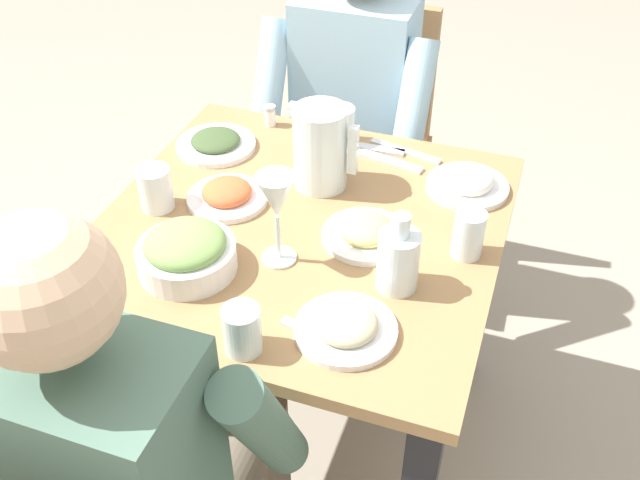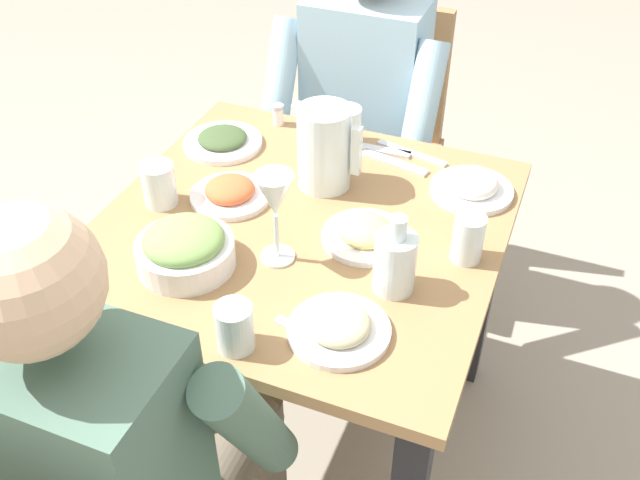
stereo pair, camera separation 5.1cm
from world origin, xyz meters
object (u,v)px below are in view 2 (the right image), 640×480
object	(u,v)px
oil_carafe	(395,265)
diner_near	(131,443)
water_glass_center	(468,238)
water_glass_far_left	(234,327)
diner_far	(353,123)
wine_glass	(274,200)
chair_far	(374,134)
plate_yoghurt	(472,186)
salad_bowl	(185,248)
plate_dolmas	(223,140)
plate_fries	(366,233)
water_glass_near_left	(159,184)
dining_table	(302,269)
salt_shaker	(278,114)
water_glass_near_right	(346,126)
plate_rice_curry	(230,192)
water_pitcher	(325,147)
plate_beans	(339,327)

from	to	relation	value
oil_carafe	diner_near	bearing A→B (deg)	-124.53
water_glass_center	water_glass_far_left	bearing A→B (deg)	-129.77
diner_far	water_glass_far_left	distance (m)	0.94
water_glass_center	wine_glass	bearing A→B (deg)	-158.42
chair_far	plate_yoghurt	bearing A→B (deg)	-52.98
salad_bowl	chair_far	bearing A→B (deg)	85.58
plate_dolmas	wine_glass	xyz separation A→B (m)	(0.30, -0.34, 0.13)
plate_fries	water_glass_near_left	xyz separation A→B (m)	(-0.46, -0.04, 0.03)
dining_table	plate_dolmas	xyz separation A→B (m)	(-0.30, 0.22, 0.14)
plate_yoghurt	water_glass_far_left	distance (m)	0.67
plate_dolmas	salt_shaker	xyz separation A→B (m)	(0.08, 0.15, 0.01)
plate_fries	water_glass_near_right	size ratio (longest dim) A/B	1.90
plate_rice_curry	salt_shaker	xyz separation A→B (m)	(-0.04, 0.34, 0.01)
dining_table	diner_far	xyz separation A→B (m)	(-0.08, 0.56, 0.06)
water_pitcher	salad_bowl	bearing A→B (deg)	-112.21
salt_shaker	oil_carafe	bearing A→B (deg)	-46.57
diner_far	water_pitcher	world-z (taller)	diner_far
salt_shaker	water_pitcher	bearing A→B (deg)	-44.79
chair_far	diner_far	distance (m)	0.25
plate_beans	wine_glass	bearing A→B (deg)	141.49
diner_far	water_glass_center	size ratio (longest dim) A/B	11.67
water_glass_far_left	water_pitcher	bearing A→B (deg)	94.39
water_pitcher	plate_rice_curry	distance (m)	0.23
plate_dolmas	water_glass_far_left	size ratio (longest dim) A/B	2.15
water_glass_near_left	water_glass_center	bearing A→B (deg)	5.34
plate_beans	oil_carafe	world-z (taller)	oil_carafe
plate_fries	plate_yoghurt	size ratio (longest dim) A/B	0.98
salad_bowl	wine_glass	bearing A→B (deg)	28.80
wine_glass	water_glass_near_left	bearing A→B (deg)	166.35
diner_near	salt_shaker	bearing A→B (deg)	99.26
diner_far	plate_rice_curry	distance (m)	0.55
water_glass_far_left	wine_glass	size ratio (longest dim) A/B	0.46
diner_near	plate_dolmas	world-z (taller)	diner_near
plate_beans	salt_shaker	world-z (taller)	salt_shaker
diner_near	plate_yoghurt	xyz separation A→B (m)	(0.38, 0.81, 0.09)
water_glass_near_left	salad_bowl	bearing A→B (deg)	-45.92
dining_table	oil_carafe	distance (m)	0.32
water_pitcher	plate_fries	bearing A→B (deg)	-45.96
wine_glass	water_glass_center	bearing A→B (deg)	21.58
water_glass_near_left	wine_glass	xyz separation A→B (m)	(0.31, -0.08, 0.09)
plate_beans	salt_shaker	bearing A→B (deg)	122.53
chair_far	salt_shaker	bearing A→B (deg)	-108.76
diner_near	water_glass_near_left	size ratio (longest dim) A/B	12.21
water_glass_near_right	diner_near	bearing A→B (deg)	-92.67
chair_far	plate_dolmas	distance (m)	0.63
diner_far	water_glass_far_left	xyz separation A→B (m)	(0.11, -0.92, 0.12)
salad_bowl	water_glass_center	size ratio (longest dim) A/B	1.93
diner_far	salad_bowl	world-z (taller)	diner_far
chair_far	salad_bowl	xyz separation A→B (m)	(-0.07, -0.97, 0.26)
water_pitcher	water_glass_center	distance (m)	0.39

